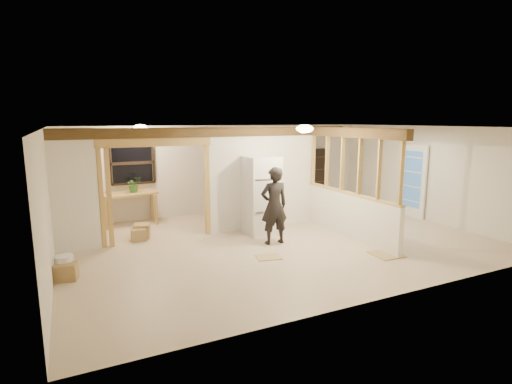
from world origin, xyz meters
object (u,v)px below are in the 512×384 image
shop_vac (70,231)px  bookshelf (314,177)px  work_table (130,209)px  woman (274,206)px  refrigerator (261,195)px

shop_vac → bookshelf: bearing=9.8°
work_table → bookshelf: 5.74m
woman → work_table: size_ratio=1.27×
woman → work_table: woman is taller
woman → work_table: (-2.58, 2.99, -0.42)m
refrigerator → woman: bearing=-98.7°
refrigerator → woman: size_ratio=1.08×
bookshelf → work_table: bearing=-178.3°
shop_vac → refrigerator: bearing=-13.9°
shop_vac → bookshelf: size_ratio=0.32×
woman → shop_vac: 4.48m
work_table → bookshelf: size_ratio=0.76×
shop_vac → bookshelf: bookshelf is taller
shop_vac → work_table: bearing=36.8°
woman → shop_vac: (-4.01, 1.92, -0.56)m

